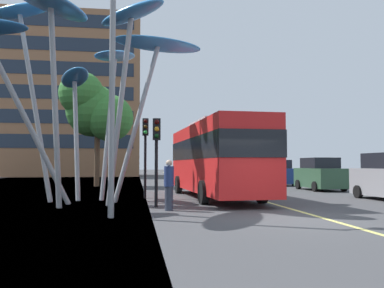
# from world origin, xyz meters

# --- Properties ---
(ground) EXTENTS (120.00, 240.00, 0.10)m
(ground) POSITION_xyz_m (-0.74, 0.00, -0.05)
(ground) COLOR #424244
(red_bus) EXTENTS (3.11, 10.96, 3.67)m
(red_bus) POSITION_xyz_m (-0.55, 7.54, 2.00)
(red_bus) COLOR red
(red_bus) RESTS_ON ground
(leaf_sculpture) EXTENTS (10.54, 8.96, 8.75)m
(leaf_sculpture) POSITION_xyz_m (-6.83, 5.48, 6.52)
(leaf_sculpture) COLOR #9EA0A5
(leaf_sculpture) RESTS_ON ground
(traffic_light_kerb_near) EXTENTS (0.28, 0.42, 3.28)m
(traffic_light_kerb_near) POSITION_xyz_m (-3.53, 3.61, 2.39)
(traffic_light_kerb_near) COLOR black
(traffic_light_kerb_near) RESTS_ON ground
(traffic_light_kerb_far) EXTENTS (0.28, 0.42, 3.74)m
(traffic_light_kerb_far) POSITION_xyz_m (-3.84, 7.72, 2.71)
(traffic_light_kerb_far) COLOR black
(traffic_light_kerb_far) RESTS_ON ground
(car_parked_far) EXTENTS (1.99, 3.99, 2.00)m
(car_parked_far) POSITION_xyz_m (7.01, 12.38, 0.95)
(car_parked_far) COLOR #2D5138
(car_parked_far) RESTS_ON ground
(car_side_street) EXTENTS (2.00, 4.24, 1.93)m
(car_side_street) POSITION_xyz_m (6.45, 18.71, 0.92)
(car_side_street) COLOR navy
(car_side_street) RESTS_ON ground
(car_far_side) EXTENTS (1.99, 4.29, 2.03)m
(car_far_side) POSITION_xyz_m (7.07, 25.83, 0.96)
(car_far_side) COLOR gold
(car_far_side) RESTS_ON ground
(street_lamp) EXTENTS (1.38, 0.44, 7.20)m
(street_lamp) POSITION_xyz_m (-4.71, 0.92, 4.60)
(street_lamp) COLOR gray
(street_lamp) RESTS_ON ground
(tree_pavement_near) EXTENTS (5.35, 4.28, 8.31)m
(tree_pavement_near) POSITION_xyz_m (-7.27, 18.67, 5.66)
(tree_pavement_near) COLOR brown
(tree_pavement_near) RESTS_ON ground
(pedestrian) EXTENTS (0.34, 0.34, 1.74)m
(pedestrian) POSITION_xyz_m (-3.14, 2.58, 0.88)
(pedestrian) COLOR #2D3342
(pedestrian) RESTS_ON ground
(backdrop_building) EXTENTS (27.20, 11.51, 22.03)m
(backdrop_building) POSITION_xyz_m (-17.43, 47.61, 11.02)
(backdrop_building) COLOR #8E6042
(backdrop_building) RESTS_ON ground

